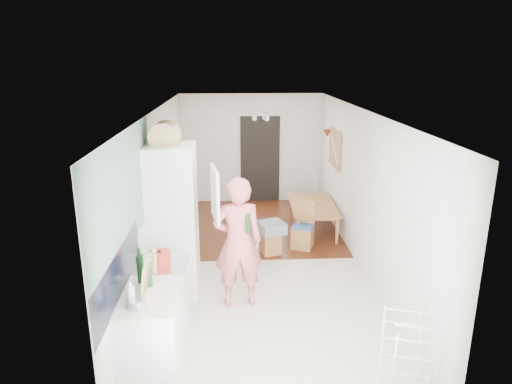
{
  "coord_description": "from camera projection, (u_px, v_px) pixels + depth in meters",
  "views": [
    {
      "loc": [
        -0.42,
        -6.79,
        3.26
      ],
      "look_at": [
        -0.06,
        0.2,
        1.19
      ],
      "focal_mm": 32.0,
      "sensor_mm": 36.0,
      "label": 1
    }
  ],
  "objects": [
    {
      "name": "pepper_mill_back",
      "position": [
        154.0,
        262.0,
        5.15
      ],
      "size": [
        0.07,
        0.07,
        0.23
      ],
      "primitive_type": "cylinder",
      "rotation": [
        0.0,
        0.0,
        -0.15
      ],
      "color": "tan",
      "rests_on": "worktop"
    },
    {
      "name": "pepper_mill_front",
      "position": [
        152.0,
        264.0,
        5.16
      ],
      "size": [
        0.06,
        0.06,
        0.2
      ],
      "primitive_type": "cylinder",
      "rotation": [
        0.0,
        0.0,
        0.06
      ],
      "color": "tan",
      "rests_on": "worktop"
    },
    {
      "name": "base_cabinet",
      "position": [
        152.0,
        336.0,
        4.82
      ],
      "size": [
        0.6,
        0.9,
        0.86
      ],
      "primitive_type": "cube",
      "color": "white",
      "rests_on": "room_shell"
    },
    {
      "name": "tile_splashback",
      "position": [
        119.0,
        275.0,
        4.6
      ],
      "size": [
        0.02,
        1.9,
        0.5
      ],
      "primitive_type": "cube",
      "color": "black",
      "rests_on": "room_shell"
    },
    {
      "name": "worktop",
      "position": [
        149.0,
        297.0,
        4.69
      ],
      "size": [
        0.62,
        0.92,
        0.06
      ],
      "primitive_type": "cube",
      "color": "beige",
      "rests_on": "room_shell"
    },
    {
      "name": "person",
      "position": [
        238.0,
        231.0,
        6.0
      ],
      "size": [
        0.82,
        0.58,
        2.13
      ],
      "primitive_type": "imported",
      "rotation": [
        0.0,
        0.0,
        3.24
      ],
      "color": "#D56567",
      "rests_on": "floor"
    },
    {
      "name": "chopping_boards",
      "position": [
        146.0,
        277.0,
        4.63
      ],
      "size": [
        0.08,
        0.3,
        0.4
      ],
      "primitive_type": null,
      "rotation": [
        0.0,
        0.0,
        -0.14
      ],
      "color": "tan",
      "rests_on": "worktop"
    },
    {
      "name": "sage_wall_panel",
      "position": [
        125.0,
        193.0,
        4.93
      ],
      "size": [
        0.02,
        3.0,
        1.3
      ],
      "primitive_type": "cube",
      "color": "gray",
      "rests_on": "room_shell"
    },
    {
      "name": "cooker_top",
      "position": [
        160.0,
        265.0,
        5.4
      ],
      "size": [
        0.6,
        0.6,
        0.04
      ],
      "primitive_type": "cube",
      "color": "#B9B9BC",
      "rests_on": "room_shell"
    },
    {
      "name": "bottle_c",
      "position": [
        131.0,
        296.0,
        4.46
      ],
      "size": [
        0.09,
        0.09,
        0.2
      ],
      "primitive_type": "cylinder",
      "rotation": [
        0.0,
        0.0,
        -0.16
      ],
      "color": "silver",
      "rests_on": "worktop"
    },
    {
      "name": "doorway_recess",
      "position": [
        260.0,
        160.0,
        10.5
      ],
      "size": [
        0.9,
        0.04,
        2.0
      ],
      "primitive_type": "cube",
      "color": "black",
      "rests_on": "room_shell"
    },
    {
      "name": "red_casserole",
      "position": [
        160.0,
        258.0,
        5.35
      ],
      "size": [
        0.31,
        0.31,
        0.15
      ],
      "primitive_type": "cylinder",
      "rotation": [
        0.0,
        0.0,
        0.19
      ],
      "color": "red",
      "rests_on": "cooker_top"
    },
    {
      "name": "bottle_b",
      "position": [
        149.0,
        275.0,
        4.82
      ],
      "size": [
        0.07,
        0.07,
        0.27
      ],
      "primitive_type": "cylinder",
      "rotation": [
        0.0,
        0.0,
        0.09
      ],
      "color": "#153C19",
      "rests_on": "worktop"
    },
    {
      "name": "bread_bin",
      "position": [
        165.0,
        136.0,
        6.03
      ],
      "size": [
        0.43,
        0.41,
        0.22
      ],
      "primitive_type": null,
      "rotation": [
        0.0,
        0.0,
        0.04
      ],
      "color": "tan",
      "rests_on": "fridge_housing"
    },
    {
      "name": "wall_sconce",
      "position": [
        327.0,
        133.0,
        9.47
      ],
      "size": [
        0.18,
        0.18,
        0.16
      ],
      "primitive_type": "cone",
      "color": "maroon",
      "rests_on": "room_shell"
    },
    {
      "name": "fridge_door",
      "position": [
        215.0,
        194.0,
        5.94
      ],
      "size": [
        0.14,
        0.56,
        0.7
      ],
      "primitive_type": "cube",
      "rotation": [
        0.0,
        0.0,
        -1.4
      ],
      "color": "white",
      "rests_on": "room_shell"
    },
    {
      "name": "fridge_housing",
      "position": [
        173.0,
        221.0,
        6.33
      ],
      "size": [
        0.66,
        0.66,
        2.15
      ],
      "primitive_type": "cube",
      "color": "white",
      "rests_on": "room_shell"
    },
    {
      "name": "room_shell",
      "position": [
        261.0,
        192.0,
        7.09
      ],
      "size": [
        3.2,
        7.0,
        2.5
      ],
      "primitive_type": null,
      "color": "silver",
      "rests_on": "ground"
    },
    {
      "name": "fridge_interior",
      "position": [
        194.0,
        188.0,
        6.21
      ],
      "size": [
        0.02,
        0.52,
        0.66
      ],
      "primitive_type": "cube",
      "color": "white",
      "rests_on": "room_shell"
    },
    {
      "name": "bottle_a",
      "position": [
        140.0,
        269.0,
        4.89
      ],
      "size": [
        0.09,
        0.09,
        0.32
      ],
      "primitive_type": "cylinder",
      "rotation": [
        0.0,
        0.0,
        -0.23
      ],
      "color": "#153C19",
      "rests_on": "worktop"
    },
    {
      "name": "stool",
      "position": [
        270.0,
        243.0,
        7.84
      ],
      "size": [
        0.37,
        0.37,
        0.4
      ],
      "primitive_type": null,
      "rotation": [
        0.0,
        0.0,
        0.26
      ],
      "color": "#9D6A31",
      "rests_on": "floor"
    },
    {
      "name": "dining_table",
      "position": [
        314.0,
        220.0,
        8.87
      ],
      "size": [
        0.78,
        1.34,
        0.46
      ],
      "primitive_type": "imported",
      "rotation": [
        0.0,
        0.0,
        1.53
      ],
      "color": "#9D6A31",
      "rests_on": "floor"
    },
    {
      "name": "pinboard_frame",
      "position": [
        335.0,
        149.0,
        8.9
      ],
      "size": [
        0.0,
        0.94,
        0.74
      ],
      "primitive_type": "cube",
      "color": "#9D6A31",
      "rests_on": "room_shell"
    },
    {
      "name": "grey_drape",
      "position": [
        272.0,
        228.0,
        7.74
      ],
      "size": [
        0.52,
        0.52,
        0.18
      ],
      "primitive_type": "cube",
      "rotation": [
        0.0,
        0.0,
        0.34
      ],
      "color": "slate",
      "rests_on": "stool"
    },
    {
      "name": "drying_rack",
      "position": [
        407.0,
        353.0,
        4.59
      ],
      "size": [
        0.51,
        0.48,
        0.81
      ],
      "primitive_type": null,
      "rotation": [
        0.0,
        0.0,
        -0.3
      ],
      "color": "white",
      "rests_on": "floor"
    },
    {
      "name": "pinboard",
      "position": [
        335.0,
        149.0,
        8.9
      ],
      "size": [
        0.03,
        0.9,
        0.7
      ],
      "primitive_type": "cube",
      "color": "tan",
      "rests_on": "room_shell"
    },
    {
      "name": "steel_pan",
      "position": [
        137.0,
        303.0,
        4.43
      ],
      "size": [
        0.18,
        0.18,
        0.09
      ],
      "primitive_type": "cylinder",
      "rotation": [
        0.0,
        0.0,
        0.02
      ],
      "color": "#B9B9BC",
      "rests_on": "worktop"
    },
    {
      "name": "dining_chair",
      "position": [
        303.0,
        226.0,
        8.01
      ],
      "size": [
        0.46,
        0.46,
        0.84
      ],
      "primitive_type": null,
      "rotation": [
        0.0,
        0.0,
        -0.37
      ],
      "color": "#9D6A31",
      "rests_on": "floor"
    },
    {
      "name": "held_bottle",
      "position": [
        248.0,
        223.0,
        5.85
      ],
      "size": [
        0.06,
        0.06,
        0.26
      ],
      "primitive_type": "cylinder",
      "color": "#153C19",
      "rests_on": "person"
    },
    {
      "name": "floor",
      "position": [
        260.0,
        265.0,
        7.44
      ],
      "size": [
        3.2,
        7.0,
        0.01
      ],
      "primitive_type": "cube",
      "color": "beige",
      "rests_on": "ground"
    },
    {
      "name": "wood_floor_overlay",
      "position": [
        255.0,
        225.0,
        9.21
      ],
      "size": [
        3.2,
        3.3,
        0.01
      ],
      "primitive_type": "cube",
      "color": "#572610",
      "rests_on": "room_shell"
    },
    {
      "name": "range_cooker",
      "position": [
        163.0,
        299.0,
        5.53
      ],
      "size": [
        0.6,
        0.6,
        0.88
      ],
      "primitive_type": "cube",
      "color": "white",
      "rests_on": "room_shell"
    }
  ]
}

